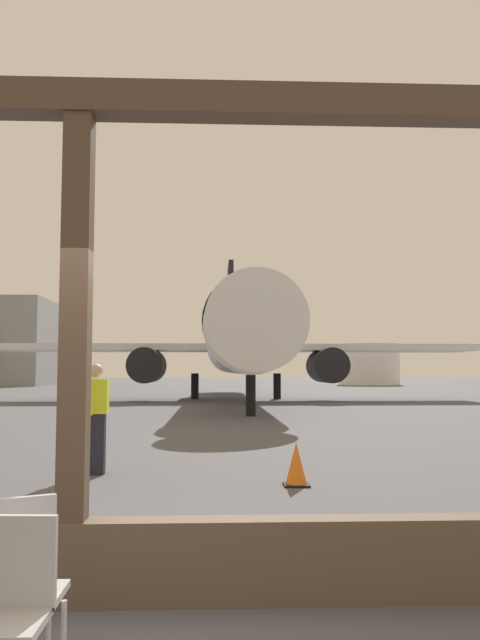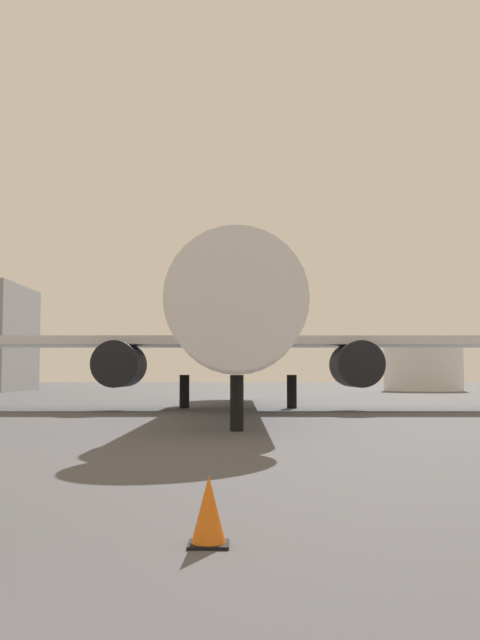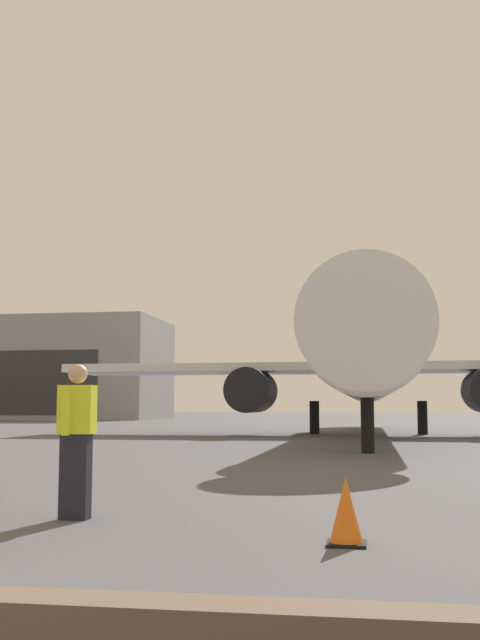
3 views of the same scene
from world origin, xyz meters
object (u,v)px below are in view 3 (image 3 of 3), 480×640
distant_hangar (32,370)px  airplane (367,360)px  traffic_cone (346,513)px  ground_crew_worker (76,438)px

distant_hangar → airplane: bearing=-49.7°
airplane → traffic_cone: (-0.19, -26.38, -2.91)m
airplane → ground_crew_worker: airplane is taller
ground_crew_worker → distant_hangar: size_ratio=0.07×
traffic_cone → distant_hangar: size_ratio=0.02×
airplane → ground_crew_worker: size_ratio=18.51×
airplane → ground_crew_worker: (-3.24, -25.24, -2.30)m
airplane → traffic_cone: size_ratio=52.31×
traffic_cone → ground_crew_worker: bearing=159.4°
airplane → ground_crew_worker: bearing=-97.3°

